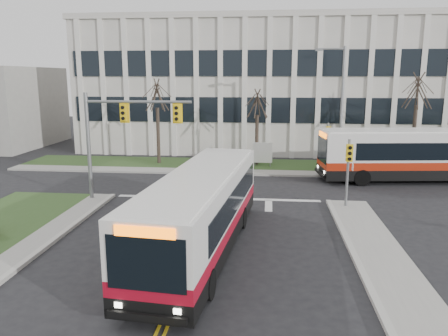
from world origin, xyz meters
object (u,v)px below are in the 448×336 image
directory_sign (263,153)px  bus_main (202,213)px  bus_cross (417,156)px  streetlight (340,103)px

directory_sign → bus_main: bus_main is taller
bus_main → bus_cross: (12.80, 13.71, 0.12)m
directory_sign → bus_cross: 11.14m
streetlight → bus_main: 18.06m
streetlight → bus_cross: streetlight is taller
directory_sign → bus_main: bearing=-97.4°
streetlight → bus_main: streetlight is taller
bus_main → bus_cross: bus_cross is taller
directory_sign → bus_cross: (10.56, -3.50, 0.57)m
streetlight → bus_cross: (5.03, -2.20, -3.45)m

